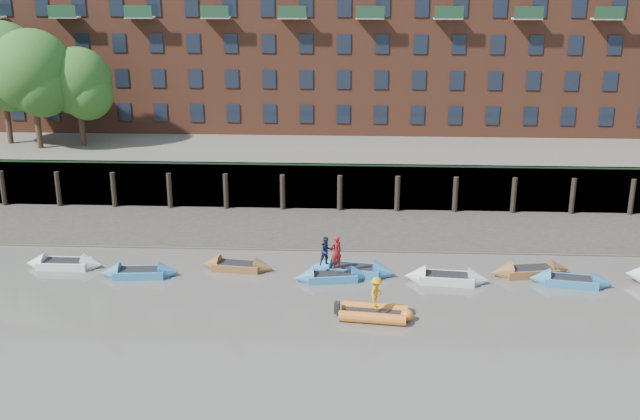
# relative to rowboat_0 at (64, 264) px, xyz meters

# --- Properties ---
(ground) EXTENTS (220.00, 220.00, 0.00)m
(ground) POSITION_rel_rowboat_0_xyz_m (17.38, -10.52, -0.23)
(ground) COLOR #5F5A53
(ground) RESTS_ON ground
(foreshore) EXTENTS (110.00, 8.00, 0.50)m
(foreshore) POSITION_rel_rowboat_0_xyz_m (17.38, 7.48, -0.23)
(foreshore) COLOR #3D382F
(foreshore) RESTS_ON ground
(mud_band) EXTENTS (110.00, 1.60, 0.10)m
(mud_band) POSITION_rel_rowboat_0_xyz_m (17.38, 4.08, -0.23)
(mud_band) COLOR #4C4336
(mud_band) RESTS_ON ground
(river_wall) EXTENTS (110.00, 1.23, 3.30)m
(river_wall) POSITION_rel_rowboat_0_xyz_m (17.38, 11.86, 1.37)
(river_wall) COLOR #2D2A26
(river_wall) RESTS_ON ground
(bank_terrace) EXTENTS (110.00, 28.00, 3.20)m
(bank_terrace) POSITION_rel_rowboat_0_xyz_m (17.38, 25.48, 1.37)
(bank_terrace) COLOR #5E594D
(bank_terrace) RESTS_ON ground
(apartment_terrace) EXTENTS (80.60, 15.56, 20.98)m
(apartment_terrace) POSITION_rel_rowboat_0_xyz_m (17.38, 26.48, 12.60)
(apartment_terrace) COLOR brown
(apartment_terrace) RESTS_ON bank_terrace
(tree_cluster) EXTENTS (11.76, 7.74, 9.40)m
(tree_cluster) POSITION_rel_rowboat_0_xyz_m (-8.24, 16.83, 8.78)
(tree_cluster) COLOR #3A281C
(tree_cluster) RESTS_ON bank_terrace
(rowboat_0) EXTENTS (4.41, 1.31, 1.28)m
(rowboat_0) POSITION_rel_rowboat_0_xyz_m (0.00, 0.00, 0.00)
(rowboat_0) COLOR silver
(rowboat_0) RESTS_ON ground
(rowboat_1) EXTENTS (4.39, 1.62, 1.25)m
(rowboat_1) POSITION_rel_rowboat_0_xyz_m (4.64, -1.07, -0.01)
(rowboat_1) COLOR teal
(rowboat_1) RESTS_ON ground
(rowboat_2) EXTENTS (4.25, 1.71, 1.20)m
(rowboat_2) POSITION_rel_rowboat_0_xyz_m (9.87, 0.19, -0.01)
(rowboat_2) COLOR brown
(rowboat_2) RESTS_ON ground
(rowboat_3) EXTENTS (4.29, 1.85, 1.20)m
(rowboat_3) POSITION_rel_rowboat_0_xyz_m (15.27, -1.08, -0.01)
(rowboat_3) COLOR teal
(rowboat_3) RESTS_ON ground
(rowboat_4) EXTENTS (4.94, 2.13, 1.39)m
(rowboat_4) POSITION_rel_rowboat_0_xyz_m (16.38, -0.15, 0.02)
(rowboat_4) COLOR teal
(rowboat_4) RESTS_ON ground
(rowboat_5) EXTENTS (4.66, 1.75, 1.32)m
(rowboat_5) POSITION_rel_rowboat_0_xyz_m (21.47, -1.00, 0.01)
(rowboat_5) COLOR silver
(rowboat_5) RESTS_ON ground
(rowboat_6) EXTENTS (4.67, 2.08, 1.31)m
(rowboat_6) POSITION_rel_rowboat_0_xyz_m (26.22, 0.21, 0.01)
(rowboat_6) COLOR brown
(rowboat_6) RESTS_ON ground
(rowboat_7) EXTENTS (4.47, 1.96, 1.25)m
(rowboat_7) POSITION_rel_rowboat_0_xyz_m (28.09, -1.06, -0.00)
(rowboat_7) COLOR teal
(rowboat_7) RESTS_ON ground
(rib_tender) EXTENTS (3.61, 2.03, 0.61)m
(rib_tender) POSITION_rel_rowboat_0_xyz_m (17.59, -5.64, 0.04)
(rib_tender) COLOR orange
(rib_tender) RESTS_ON ground
(person_rower_a) EXTENTS (0.78, 0.70, 1.80)m
(person_rower_a) POSITION_rel_rowboat_0_xyz_m (15.48, -1.17, 1.49)
(person_rower_a) COLOR maroon
(person_rower_a) RESTS_ON rowboat_3
(person_rower_b) EXTENTS (0.97, 0.89, 1.61)m
(person_rower_b) POSITION_rel_rowboat_0_xyz_m (14.94, -0.86, 1.39)
(person_rower_b) COLOR #19233F
(person_rower_b) RESTS_ON rowboat_3
(person_rib_crew) EXTENTS (0.94, 1.17, 1.59)m
(person_rib_crew) POSITION_rel_rowboat_0_xyz_m (17.56, -5.68, 1.14)
(person_rib_crew) COLOR orange
(person_rib_crew) RESTS_ON rib_tender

